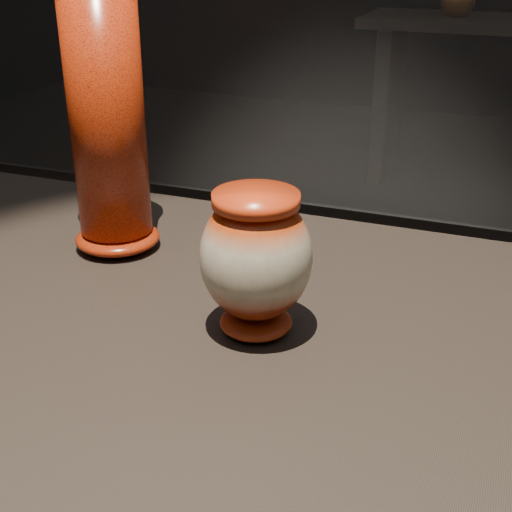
# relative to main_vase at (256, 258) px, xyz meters

# --- Properties ---
(main_vase) EXTENTS (0.14, 0.14, 0.18)m
(main_vase) POSITION_rel_main_vase_xyz_m (0.00, 0.00, 0.00)
(main_vase) COLOR maroon
(main_vase) RESTS_ON display_plinth
(tall_vase) EXTENTS (0.15, 0.15, 0.40)m
(tall_vase) POSITION_rel_main_vase_xyz_m (-0.28, 0.15, 0.10)
(tall_vase) COLOR red
(tall_vase) RESTS_ON display_plinth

